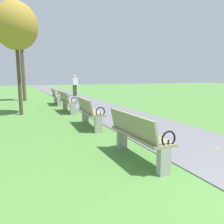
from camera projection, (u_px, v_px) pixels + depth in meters
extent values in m
cube|color=slate|center=(65.00, 95.00, 18.46)|extent=(2.45, 44.00, 0.02)
cube|color=gray|center=(140.00, 135.00, 4.16)|extent=(0.46, 1.61, 0.05)
cube|color=gray|center=(131.00, 124.00, 4.05)|extent=(0.14, 1.60, 0.40)
cube|color=#99968E|center=(164.00, 161.00, 3.54)|extent=(0.20, 0.12, 0.45)
cube|color=#99968E|center=(122.00, 138.00, 4.87)|extent=(0.20, 0.12, 0.45)
torus|color=black|center=(169.00, 139.00, 3.48)|extent=(0.27, 0.03, 0.27)
cylinder|color=black|center=(168.00, 144.00, 3.50)|extent=(0.03, 0.03, 0.12)
torus|color=black|center=(124.00, 121.00, 4.85)|extent=(0.27, 0.03, 0.27)
cylinder|color=black|center=(124.00, 125.00, 4.87)|extent=(0.03, 0.03, 0.12)
cube|color=gray|center=(91.00, 112.00, 6.83)|extent=(0.52, 1.62, 0.05)
cube|color=gray|center=(85.00, 105.00, 6.73)|extent=(0.20, 1.60, 0.40)
cube|color=#99968E|center=(98.00, 125.00, 6.19)|extent=(0.21, 0.13, 0.45)
cube|color=#99968E|center=(85.00, 116.00, 7.55)|extent=(0.21, 0.13, 0.45)
torus|color=black|center=(100.00, 112.00, 6.13)|extent=(0.27, 0.04, 0.27)
cylinder|color=black|center=(100.00, 115.00, 6.14)|extent=(0.03, 0.03, 0.12)
torus|color=black|center=(87.00, 105.00, 7.53)|extent=(0.27, 0.04, 0.27)
cylinder|color=black|center=(87.00, 107.00, 7.55)|extent=(0.03, 0.03, 0.12)
cube|color=gray|center=(69.00, 101.00, 9.69)|extent=(0.46, 1.60, 0.05)
cube|color=gray|center=(64.00, 96.00, 9.58)|extent=(0.14, 1.60, 0.40)
cube|color=#99968E|center=(73.00, 109.00, 9.06)|extent=(0.20, 0.12, 0.45)
cube|color=#99968E|center=(65.00, 105.00, 10.39)|extent=(0.20, 0.12, 0.45)
torus|color=black|center=(74.00, 100.00, 9.01)|extent=(0.27, 0.03, 0.27)
cylinder|color=black|center=(74.00, 102.00, 9.02)|extent=(0.03, 0.03, 0.12)
torus|color=black|center=(66.00, 97.00, 10.38)|extent=(0.27, 0.03, 0.27)
cylinder|color=black|center=(66.00, 99.00, 10.39)|extent=(0.03, 0.03, 0.12)
cube|color=gray|center=(57.00, 96.00, 12.25)|extent=(0.52, 1.62, 0.05)
cube|color=gray|center=(54.00, 92.00, 12.15)|extent=(0.20, 1.60, 0.40)
cube|color=#99968E|center=(59.00, 102.00, 11.61)|extent=(0.21, 0.13, 0.45)
cube|color=#99968E|center=(56.00, 99.00, 12.98)|extent=(0.21, 0.13, 0.45)
torus|color=black|center=(60.00, 95.00, 11.55)|extent=(0.27, 0.04, 0.27)
cylinder|color=black|center=(60.00, 97.00, 11.56)|extent=(0.03, 0.03, 0.12)
torus|color=black|center=(57.00, 93.00, 12.96)|extent=(0.27, 0.04, 0.27)
cylinder|color=black|center=(57.00, 94.00, 12.97)|extent=(0.03, 0.03, 0.12)
cylinder|color=#4C3D2D|center=(19.00, 79.00, 8.89)|extent=(0.14, 0.14, 2.89)
ellipsoid|color=olive|center=(16.00, 26.00, 8.57)|extent=(1.66, 1.66, 1.83)
cylinder|color=brown|center=(23.00, 69.00, 13.85)|extent=(0.21, 0.21, 4.01)
ellipsoid|color=olive|center=(20.00, 28.00, 13.47)|extent=(1.17, 1.17, 1.29)
cylinder|color=#3D3328|center=(74.00, 90.00, 17.49)|extent=(0.14, 0.14, 0.85)
cylinder|color=#3D3328|center=(76.00, 90.00, 17.55)|extent=(0.14, 0.14, 0.85)
cube|color=white|center=(75.00, 81.00, 17.40)|extent=(0.34, 0.23, 0.56)
sphere|color=beige|center=(74.00, 76.00, 17.34)|extent=(0.20, 0.20, 0.20)
cylinder|color=white|center=(72.00, 81.00, 17.32)|extent=(0.09, 0.09, 0.52)
cylinder|color=white|center=(77.00, 81.00, 17.49)|extent=(0.09, 0.09, 0.52)
cylinder|color=#93511E|center=(89.00, 108.00, 10.87)|extent=(0.11, 0.11, 0.00)
cylinder|color=#AD6B23|center=(27.00, 121.00, 7.76)|extent=(0.08, 0.08, 0.00)
cylinder|color=gold|center=(129.00, 111.00, 9.85)|extent=(0.10, 0.10, 0.00)
cylinder|color=gold|center=(115.00, 113.00, 9.42)|extent=(0.15, 0.15, 0.00)
cylinder|color=#AD6B23|center=(143.00, 114.00, 9.16)|extent=(0.13, 0.13, 0.00)
cylinder|color=brown|center=(129.00, 129.00, 6.52)|extent=(0.10, 0.10, 0.00)
cylinder|color=brown|center=(99.00, 119.00, 8.04)|extent=(0.08, 0.08, 0.00)
cylinder|color=#AD6B23|center=(34.00, 108.00, 11.11)|extent=(0.13, 0.13, 0.00)
cylinder|color=brown|center=(67.00, 106.00, 11.62)|extent=(0.15, 0.15, 0.00)
cylinder|color=gold|center=(109.00, 113.00, 9.31)|extent=(0.14, 0.14, 0.00)
cylinder|color=gold|center=(217.00, 149.00, 4.78)|extent=(0.11, 0.11, 0.00)
cylinder|color=#AD6B23|center=(74.00, 106.00, 11.49)|extent=(0.14, 0.14, 0.00)
cylinder|color=gold|center=(85.00, 100.00, 14.22)|extent=(0.16, 0.16, 0.00)
cylinder|color=#AD6B23|center=(160.00, 136.00, 5.80)|extent=(0.14, 0.14, 0.00)
cylinder|color=#93511E|center=(69.00, 101.00, 13.67)|extent=(0.09, 0.09, 0.00)
cylinder|color=gold|center=(119.00, 115.00, 9.00)|extent=(0.14, 0.14, 0.00)
cylinder|color=#AD6B23|center=(63.00, 99.00, 15.35)|extent=(0.09, 0.09, 0.00)
cylinder|color=#AD6B23|center=(126.00, 115.00, 8.88)|extent=(0.09, 0.09, 0.00)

